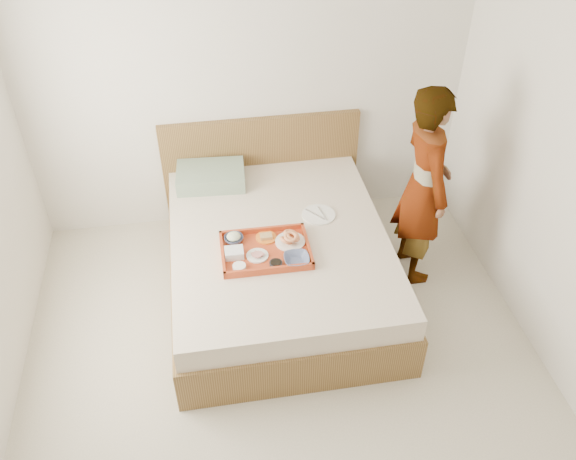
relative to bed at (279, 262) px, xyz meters
The scene contains 16 objects.
ground 1.04m from the bed, 94.82° to the right, with size 3.50×4.00×0.01m, color beige.
wall_back 1.44m from the bed, 94.82° to the left, with size 3.50×0.01×2.60m, color silver.
bed is the anchor object (origin of this frame).
headboard 0.99m from the bed, 90.00° to the left, with size 1.65×0.06×0.95m, color brown.
pillow 0.92m from the bed, 120.55° to the left, with size 0.54×0.36×0.13m, color gray.
tray 0.36m from the bed, 124.32° to the right, with size 0.62×0.45×0.06m, color #B44716.
prawn_plate 0.32m from the bed, 60.90° to the right, with size 0.21×0.21×0.01m, color white.
navy_bowl_big 0.45m from the bed, 77.30° to the right, with size 0.17×0.17×0.04m, color #15184C.
sauce_dish 0.46m from the bed, 102.13° to the right, with size 0.09×0.09×0.03m, color black.
meat_plate 0.41m from the bed, 129.55° to the right, with size 0.15×0.15×0.01m, color white.
bread_plate 0.31m from the bed, 158.24° to the right, with size 0.15×0.15×0.01m, color orange.
salad_bowl 0.45m from the bed, behind, with size 0.14×0.14×0.04m, color #15184C.
plastic_tub 0.50m from the bed, 150.41° to the right, with size 0.13×0.11×0.06m, color silver.
cheese_round 0.55m from the bed, 134.26° to the right, with size 0.09×0.09×0.03m, color white.
dinner_plate 0.46m from the bed, 28.43° to the left, with size 0.25×0.25×0.01m, color white.
person 1.20m from the bed, ahead, with size 0.58×0.38×1.58m, color beige.
Camera 1 is at (-0.40, -2.29, 3.30)m, focal length 37.41 mm.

